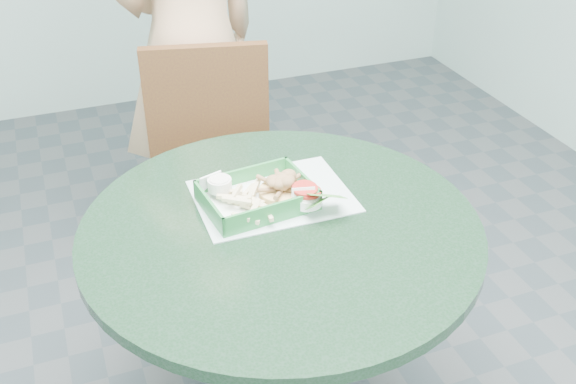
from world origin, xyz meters
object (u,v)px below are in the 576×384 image
object	(u,v)px
diner_person	(188,6)
food_basket	(257,206)
dining_chair	(219,171)
crab_sandwich	(282,193)
cafe_table	(281,286)
sauce_ramekin	(221,189)

from	to	relation	value
diner_person	food_basket	world-z (taller)	diner_person
dining_chair	crab_sandwich	xyz separation A→B (m)	(0.01, -0.59, 0.27)
cafe_table	crab_sandwich	distance (m)	0.23
sauce_ramekin	dining_chair	bearing A→B (deg)	76.48
cafe_table	sauce_ramekin	bearing A→B (deg)	123.58
crab_sandwich	sauce_ramekin	size ratio (longest dim) A/B	1.91
diner_person	cafe_table	bearing A→B (deg)	64.29
cafe_table	dining_chair	world-z (taller)	dining_chair
diner_person	sauce_ramekin	distance (m)	0.86
dining_chair	sauce_ramekin	bearing A→B (deg)	-90.82
food_basket	dining_chair	bearing A→B (deg)	84.73
diner_person	sauce_ramekin	bearing A→B (deg)	57.17
dining_chair	crab_sandwich	distance (m)	0.65
crab_sandwich	sauce_ramekin	xyz separation A→B (m)	(-0.13, 0.07, 0.00)
dining_chair	diner_person	bearing A→B (deg)	101.15
cafe_table	sauce_ramekin	world-z (taller)	sauce_ramekin
crab_sandwich	food_basket	bearing A→B (deg)	166.11
dining_chair	diner_person	world-z (taller)	diner_person
crab_sandwich	sauce_ramekin	world-z (taller)	crab_sandwich
sauce_ramekin	cafe_table	bearing A→B (deg)	-56.42
cafe_table	crab_sandwich	world-z (taller)	crab_sandwich
dining_chair	food_basket	xyz separation A→B (m)	(-0.05, -0.58, 0.23)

